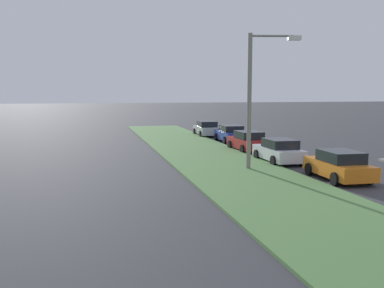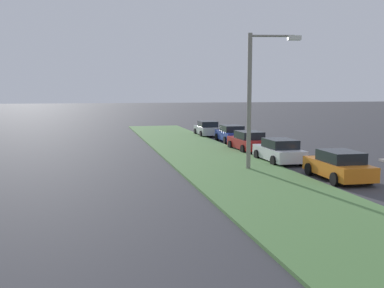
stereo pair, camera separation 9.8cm
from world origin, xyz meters
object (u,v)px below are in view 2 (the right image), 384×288
Objects in this scene: parked_car_red at (248,141)px; parked_car_silver at (207,129)px; parked_car_white at (279,151)px; parked_car_blue at (231,134)px; streetlight at (256,91)px; parked_car_orange at (339,166)px.

parked_car_red is 11.36m from parked_car_silver.
parked_car_white is 16.79m from parked_car_silver.
parked_car_blue is at bearing -6.66° from parked_car_red.
parked_car_red is 1.00× the size of parked_car_silver.
parked_car_red is (5.43, 0.01, 0.00)m from parked_car_white.
parked_car_blue is (11.16, -0.53, 0.00)m from parked_car_white.
parked_car_blue is at bearing -12.53° from streetlight.
parked_car_red is 5.75m from parked_car_blue.
parked_car_white is (5.71, 0.65, 0.00)m from parked_car_orange.
streetlight is at bearing 161.06° from parked_car_red.
parked_car_orange and parked_car_white have the same top height.
parked_car_red is 0.58× the size of streetlight.
parked_car_orange is at bearing -138.37° from streetlight.
parked_car_white is 0.99× the size of parked_car_silver.
parked_car_blue is at bearing 2.52° from parked_car_orange.
streetlight is (-13.39, 2.97, 3.67)m from parked_car_blue.
streetlight is (-2.23, 2.45, 3.67)m from parked_car_white.
parked_car_silver is 19.51m from streetlight.
streetlight reaches higher than parked_car_blue.
parked_car_white is at bearing 178.81° from parked_car_red.
parked_car_blue is 14.20m from streetlight.
streetlight is at bearing 132.46° from parked_car_white.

